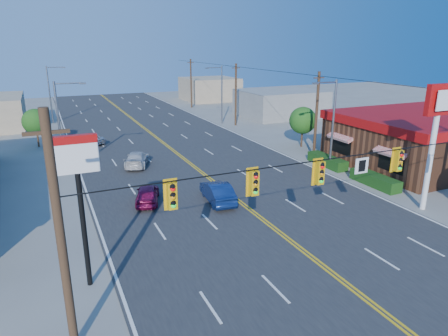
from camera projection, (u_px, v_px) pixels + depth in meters
name	position (u px, v px, depth m)	size (l,w,h in m)	color
ground	(332.00, 274.00, 19.73)	(160.00, 160.00, 0.00)	gray
road	(193.00, 166.00, 37.12)	(20.00, 120.00, 0.06)	#2D2D30
signal_span	(338.00, 181.00, 18.23)	(24.32, 0.34, 9.00)	#47301E
kfc	(422.00, 139.00, 37.29)	(16.30, 12.40, 4.70)	brown
kfc_pylon	(436.00, 122.00, 25.74)	(2.20, 0.36, 8.50)	white
pizza_hut_sign	(78.00, 181.00, 17.34)	(1.90, 0.30, 6.85)	black
streetlight_se	(331.00, 120.00, 34.81)	(2.55, 0.25, 8.00)	gray
streetlight_ne	(220.00, 92.00, 55.69)	(2.55, 0.25, 8.00)	gray
streetlight_sw	(62.00, 124.00, 33.28)	(2.55, 0.25, 8.00)	gray
streetlight_nw	(51.00, 91.00, 55.90)	(2.55, 0.25, 8.00)	gray
utility_pole_near	(316.00, 115.00, 38.94)	(0.28, 0.28, 8.40)	#47301E
utility_pole_mid	(236.00, 95.00, 54.60)	(0.28, 0.28, 8.40)	#47301E
utility_pole_far	(191.00, 84.00, 70.26)	(0.28, 0.28, 8.40)	#47301E
tree_kfc_rear	(303.00, 120.00, 43.31)	(2.94, 2.94, 4.41)	#47301E
tree_west	(36.00, 122.00, 43.36)	(2.80, 2.80, 4.20)	#47301E
bld_east_mid	(281.00, 103.00, 62.59)	(12.00, 10.00, 4.00)	gray
bld_east_far	(210.00, 89.00, 80.49)	(10.00, 10.00, 4.40)	tan
car_magenta	(147.00, 195.00, 28.29)	(1.55, 3.85, 1.31)	maroon
car_blue	(218.00, 193.00, 28.44)	(1.54, 4.41, 1.45)	navy
car_white	(137.00, 159.00, 36.89)	(1.87, 4.60, 1.33)	silver
car_silver	(89.00, 139.00, 44.99)	(1.97, 4.27, 1.19)	#B3B2B7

